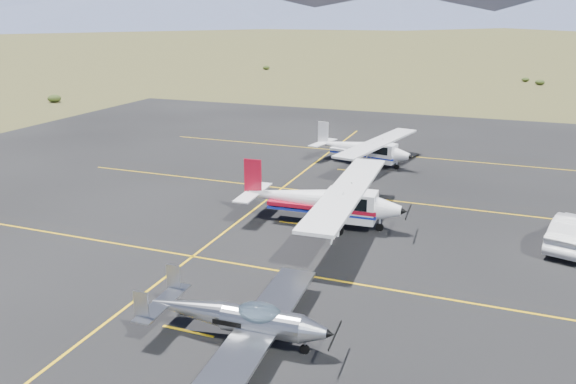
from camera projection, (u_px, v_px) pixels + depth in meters
The scene contains 6 objects.
ground at pixel (304, 300), 21.35m from camera, with size 1600.00×1600.00×0.00m, color #383D1C.
apron at pixel (351, 235), 27.58m from camera, with size 72.00×72.00×0.02m, color black.
aircraft_low_wing at pixel (241, 318), 18.35m from camera, with size 6.22×8.68×1.89m.
aircraft_cessna at pixel (323, 199), 28.53m from camera, with size 7.47×12.48×3.16m.
aircraft_plain at pixel (364, 148), 40.10m from camera, with size 6.93×10.93×2.76m.
sedan at pixel (575, 232), 25.89m from camera, with size 1.68×4.81×1.58m, color silver.
Camera 1 is at (6.21, -18.05, 10.44)m, focal length 35.00 mm.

